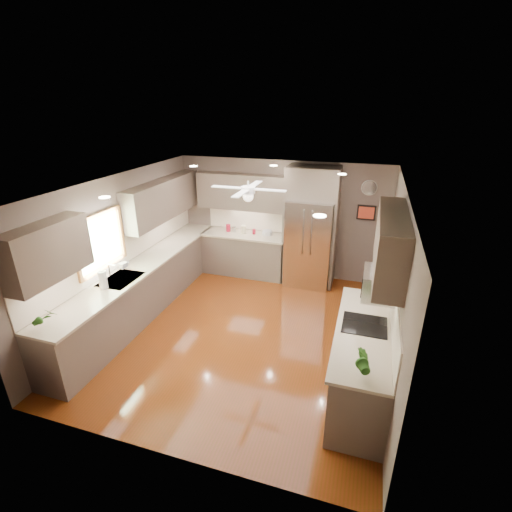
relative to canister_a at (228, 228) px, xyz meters
The scene contains 28 objects.
floor 2.70m from the canister_a, 63.37° to the right, with size 5.00×5.00×0.00m, color #53270B.
ceiling 2.91m from the canister_a, 63.37° to the right, with size 5.00×5.00×0.00m, color white.
wall_back 1.18m from the canister_a, 13.11° to the left, with size 4.50×4.50×0.00m, color brown.
wall_front 4.88m from the canister_a, 76.67° to the right, with size 4.50×4.50×0.00m, color brown.
wall_left 2.52m from the canister_a, 116.74° to the right, with size 5.00×5.00×0.00m, color brown.
wall_right 4.05m from the canister_a, 33.58° to the right, with size 5.00×5.00×0.00m, color brown.
canister_a is the anchor object (origin of this frame).
canister_b 0.14m from the canister_a, ahead, with size 0.08×0.08×0.13m, color silver.
canister_c 0.37m from the canister_a, ahead, with size 0.11×0.11×0.18m, color beige.
canister_d 0.60m from the canister_a, ahead, with size 0.07×0.07×0.11m, color maroon.
soap_bottle 2.60m from the canister_a, 111.40° to the right, with size 0.09×0.09×0.20m, color white.
potted_plant_left 4.30m from the canister_a, 101.00° to the right, with size 0.18×0.12×0.33m, color #255A19.
potted_plant_right 4.94m from the canister_a, 52.10° to the right, with size 0.18×0.14×0.32m, color #255A19.
bowl 0.89m from the canister_a, ahead, with size 0.23×0.23×0.06m, color beige.
left_run 2.31m from the canister_a, 111.72° to the right, with size 0.65×4.70×1.45m.
back_run 0.67m from the canister_a, ahead, with size 1.85×0.65×1.45m.
uppers 1.79m from the canister_a, 75.99° to the right, with size 4.50×4.70×0.95m.
window 3.00m from the canister_a, 111.85° to the right, with size 0.05×1.12×0.92m.
sink 2.86m from the canister_a, 106.46° to the right, with size 0.50×0.70×0.32m.
refrigerator 1.83m from the canister_a, ahead, with size 1.06×0.75×2.45m.
right_run 4.34m from the canister_a, 44.87° to the right, with size 0.70×2.20×1.45m.
microwave 4.23m from the canister_a, 41.53° to the right, with size 0.43×0.55×0.34m.
ceiling_fan 2.60m from the canister_a, 59.93° to the right, with size 1.18×1.18×0.32m.
recessed_lights 2.59m from the canister_a, 59.51° to the right, with size 2.84×3.14×0.01m.
wall_clock 3.06m from the canister_a, ahead, with size 0.30×0.03×0.30m.
framed_print 2.93m from the canister_a, ahead, with size 0.36×0.03×0.30m.
stool 3.30m from the canister_a, 22.87° to the right, with size 0.55×0.55×0.50m.
paper_towel 3.20m from the canister_a, 105.37° to the right, with size 0.13×0.13×0.31m.
Camera 1 is at (1.78, -4.99, 3.62)m, focal length 26.00 mm.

